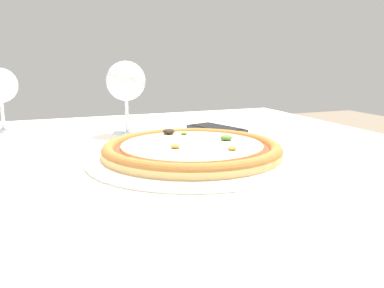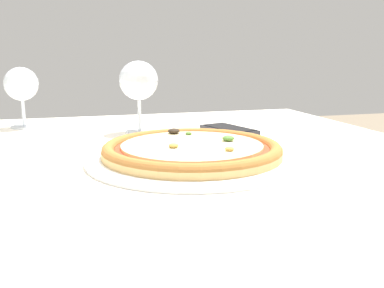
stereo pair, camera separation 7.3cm
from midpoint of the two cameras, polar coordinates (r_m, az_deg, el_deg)
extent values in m
cube|color=brown|center=(0.74, -9.84, -4.35)|extent=(1.22, 1.03, 0.04)
cube|color=white|center=(0.74, -9.90, -2.78)|extent=(1.32, 1.13, 0.01)
cylinder|color=brown|center=(1.44, 11.56, -12.10)|extent=(0.06, 0.06, 0.72)
cylinder|color=white|center=(0.74, 2.84, -1.93)|extent=(0.36, 0.36, 0.01)
cylinder|color=#E0B26B|center=(0.73, 2.85, -1.10)|extent=(0.31, 0.31, 0.01)
torus|color=#A3662D|center=(0.73, 2.86, -0.64)|extent=(0.31, 0.31, 0.02)
cylinder|color=#BC381E|center=(0.73, 2.86, -0.53)|extent=(0.26, 0.26, 0.00)
cylinder|color=beige|center=(0.73, 2.86, -0.22)|extent=(0.24, 0.24, 0.00)
ellipsoid|color=#BC9342|center=(0.70, 0.51, -0.23)|extent=(0.02, 0.02, 0.01)
ellipsoid|color=#4C7A33|center=(0.81, 2.12, 1.42)|extent=(0.01, 0.01, 0.01)
ellipsoid|color=#BC9342|center=(0.68, 8.07, -0.68)|extent=(0.01, 0.01, 0.01)
ellipsoid|color=#4C7A33|center=(0.76, 7.60, 0.74)|extent=(0.02, 0.02, 0.01)
ellipsoid|color=#2D2319|center=(0.82, 0.09, 1.72)|extent=(0.02, 0.02, 0.01)
cylinder|color=silver|center=(1.14, -19.73, 2.18)|extent=(0.07, 0.07, 0.00)
cylinder|color=silver|center=(1.13, -19.87, 4.02)|extent=(0.01, 0.01, 0.07)
sphere|color=silver|center=(1.13, -20.12, 7.53)|extent=(0.08, 0.08, 0.08)
cylinder|color=silver|center=(1.01, -4.91, 1.65)|extent=(0.07, 0.07, 0.00)
cylinder|color=silver|center=(1.00, -4.95, 4.00)|extent=(0.01, 0.01, 0.08)
sphere|color=silver|center=(0.99, -5.04, 8.44)|extent=(0.09, 0.09, 0.09)
cube|color=#232328|center=(1.02, 6.99, 1.89)|extent=(0.11, 0.16, 0.01)
cube|color=black|center=(1.02, 7.00, 2.20)|extent=(0.10, 0.14, 0.00)
camera|label=1|loc=(0.04, -87.14, 0.61)|focal=40.00mm
camera|label=2|loc=(0.04, 92.86, -0.61)|focal=40.00mm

